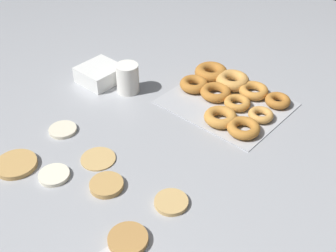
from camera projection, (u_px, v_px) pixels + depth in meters
ground_plane at (129, 154)px, 1.20m from camera, size 3.00×3.00×0.00m
pancake_0 at (107, 185)px, 1.10m from camera, size 0.09×0.09×0.02m
pancake_1 at (98, 158)px, 1.18m from camera, size 0.10×0.10×0.01m
pancake_2 at (171, 202)px, 1.05m from camera, size 0.09×0.09×0.01m
pancake_3 at (54, 175)px, 1.13m from camera, size 0.08×0.08×0.01m
pancake_4 at (63, 130)px, 1.28m from camera, size 0.08×0.08×0.01m
pancake_5 at (128, 239)px, 0.96m from camera, size 0.09×0.09×0.02m
pancake_6 at (16, 164)px, 1.16m from camera, size 0.12×0.12×0.01m
donut_tray at (228, 95)px, 1.41m from camera, size 0.39×0.32×0.05m
container_stack at (100, 74)px, 1.50m from camera, size 0.13×0.14×0.06m
paper_cup at (128, 78)px, 1.43m from camera, size 0.08×0.08×0.10m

